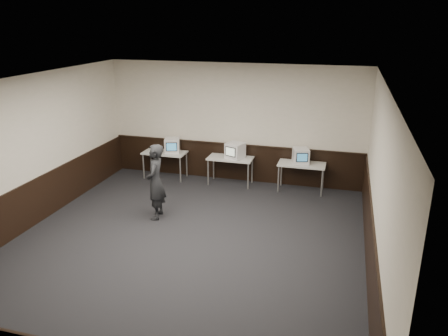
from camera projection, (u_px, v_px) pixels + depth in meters
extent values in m
plane|color=black|center=(184.00, 246.00, 8.65)|extent=(8.00, 8.00, 0.00)
plane|color=white|center=(178.00, 84.00, 7.61)|extent=(8.00, 8.00, 0.00)
plane|color=beige|center=(234.00, 123.00, 11.77)|extent=(7.00, 0.00, 7.00)
plane|color=beige|center=(41.00, 293.00, 4.49)|extent=(7.00, 0.00, 7.00)
plane|color=beige|center=(23.00, 155.00, 9.02)|extent=(0.00, 8.00, 8.00)
plane|color=beige|center=(379.00, 189.00, 7.23)|extent=(0.00, 8.00, 8.00)
cube|color=black|center=(234.00, 162.00, 12.11)|extent=(6.98, 0.04, 1.00)
cube|color=black|center=(31.00, 204.00, 9.37)|extent=(0.04, 7.98, 1.00)
cube|color=black|center=(370.00, 248.00, 7.60)|extent=(0.04, 7.98, 1.00)
cube|color=black|center=(234.00, 144.00, 11.92)|extent=(6.98, 0.06, 0.04)
cube|color=silver|center=(165.00, 153.00, 12.17)|extent=(1.20, 0.60, 0.04)
cylinder|color=#999999|center=(144.00, 166.00, 12.21)|extent=(0.04, 0.04, 0.71)
cylinder|color=#999999|center=(180.00, 170.00, 11.93)|extent=(0.04, 0.04, 0.71)
cylinder|color=#999999|center=(151.00, 161.00, 12.66)|extent=(0.04, 0.04, 0.71)
cylinder|color=#999999|center=(187.00, 164.00, 12.38)|extent=(0.04, 0.04, 0.71)
cube|color=silver|center=(230.00, 158.00, 11.69)|extent=(1.20, 0.60, 0.04)
cylinder|color=#999999|center=(208.00, 173.00, 11.72)|extent=(0.04, 0.04, 0.71)
cylinder|color=#999999|center=(248.00, 176.00, 11.44)|extent=(0.04, 0.04, 0.71)
cylinder|color=#999999|center=(214.00, 167.00, 12.18)|extent=(0.04, 0.04, 0.71)
cylinder|color=#999999|center=(252.00, 170.00, 11.90)|extent=(0.04, 0.04, 0.71)
cube|color=silver|center=(302.00, 164.00, 11.20)|extent=(1.20, 0.60, 0.04)
cylinder|color=#999999|center=(278.00, 179.00, 11.24)|extent=(0.04, 0.04, 0.71)
cylinder|color=#999999|center=(322.00, 183.00, 10.96)|extent=(0.04, 0.04, 0.71)
cylinder|color=#999999|center=(281.00, 173.00, 11.69)|extent=(0.04, 0.04, 0.71)
cylinder|color=#999999|center=(323.00, 177.00, 11.41)|extent=(0.04, 0.04, 0.71)
cube|color=white|center=(172.00, 145.00, 12.06)|extent=(0.51, 0.53, 0.41)
cube|color=black|center=(172.00, 147.00, 11.85)|extent=(0.30, 0.11, 0.24)
cube|color=teal|center=(172.00, 147.00, 11.84)|extent=(0.25, 0.08, 0.20)
cube|color=white|center=(235.00, 151.00, 11.57)|extent=(0.54, 0.55, 0.42)
cube|color=black|center=(230.00, 152.00, 11.39)|extent=(0.30, 0.12, 0.25)
cube|color=beige|center=(230.00, 152.00, 11.38)|extent=(0.26, 0.09, 0.21)
cube|color=white|center=(301.00, 156.00, 11.17)|extent=(0.49, 0.51, 0.39)
cube|color=black|center=(302.00, 157.00, 10.97)|extent=(0.29, 0.10, 0.24)
cube|color=teal|center=(302.00, 158.00, 10.96)|extent=(0.25, 0.07, 0.20)
imported|color=black|center=(156.00, 182.00, 9.64)|extent=(0.52, 0.69, 1.71)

